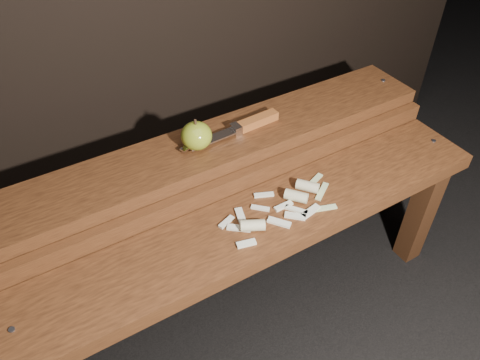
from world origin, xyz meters
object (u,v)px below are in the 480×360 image
apple (196,136)px  knife (246,125)px  bench_rear_tier (219,167)px  bench_front_tier (266,239)px

apple → knife: apple is taller
bench_rear_tier → bench_front_tier: bearing=-90.0°
apple → knife: 0.14m
bench_rear_tier → apple: apple is taller
apple → bench_rear_tier: bearing=-4.4°
bench_front_tier → knife: size_ratio=4.23×
bench_front_tier → apple: size_ratio=14.90×
knife → bench_rear_tier: bearing=-175.6°
bench_rear_tier → knife: (0.09, 0.01, 0.10)m
bench_front_tier → bench_rear_tier: bench_rear_tier is taller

